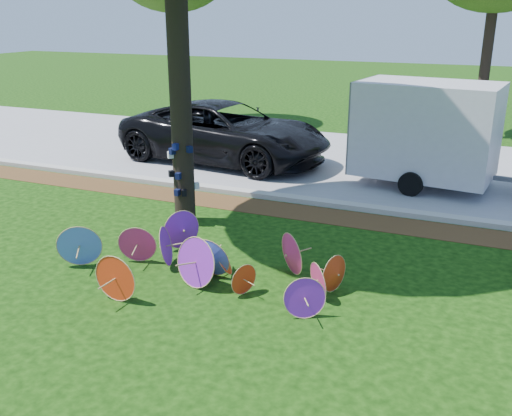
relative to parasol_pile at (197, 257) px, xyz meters
The scene contains 7 objects.
ground 0.79m from the parasol_pile, 87.22° to the right, with size 90.00×90.00×0.00m, color black.
mulch_strip 3.81m from the parasol_pile, 89.48° to the left, with size 90.00×1.00×0.01m, color #472D16.
curb 4.50m from the parasol_pile, 89.56° to the left, with size 90.00×0.30×0.12m, color #B7B5AD.
street 8.65m from the parasol_pile, 89.77° to the left, with size 90.00×8.00×0.01m, color gray.
parasol_pile is the anchor object (origin of this frame).
black_van 7.94m from the parasol_pile, 112.11° to the left, with size 2.91×6.31×1.75m, color black.
cargo_trailer 7.65m from the parasol_pile, 68.33° to the left, with size 3.33×2.11×2.93m, color silver.
Camera 1 is at (4.26, -7.02, 4.29)m, focal length 40.00 mm.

